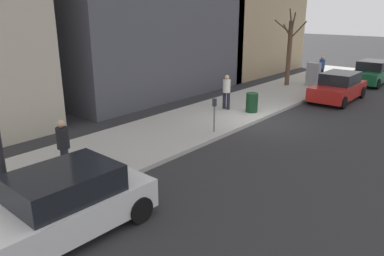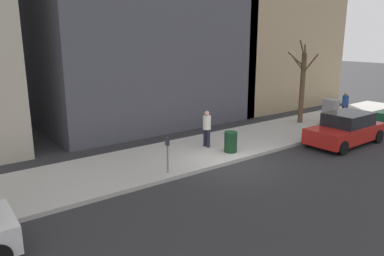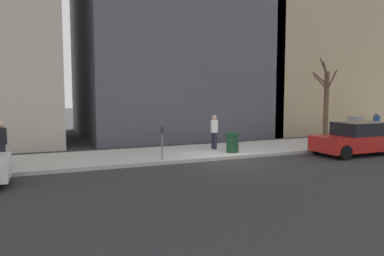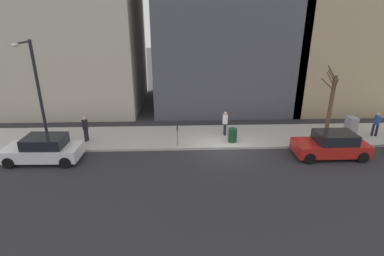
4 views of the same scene
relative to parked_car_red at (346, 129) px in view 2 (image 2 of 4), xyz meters
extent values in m
plane|color=#2B2B2D|center=(1.17, 6.23, -0.74)|extent=(120.00, 120.00, 0.00)
cube|color=#B2AFA8|center=(3.17, 6.23, -0.66)|extent=(4.00, 36.00, 0.15)
cylinder|color=black|center=(0.87, -4.67, -0.42)|extent=(0.23, 0.64, 0.64)
cube|color=red|center=(0.00, 0.05, -0.17)|extent=(1.82, 4.21, 0.70)
cube|color=black|center=(0.00, -0.15, 0.48)|extent=(1.61, 2.21, 0.60)
cylinder|color=black|center=(-0.86, 1.60, -0.42)|extent=(0.22, 0.64, 0.64)
cylinder|color=black|center=(0.84, 1.61, -0.42)|extent=(0.22, 0.64, 0.64)
cylinder|color=black|center=(-0.84, -1.50, -0.42)|extent=(0.22, 0.64, 0.64)
cylinder|color=black|center=(0.86, -1.49, -0.42)|extent=(0.22, 0.64, 0.64)
cylinder|color=slate|center=(1.62, 9.08, -0.06)|extent=(0.07, 0.07, 1.05)
cube|color=#2D333D|center=(1.62, 9.08, 0.61)|extent=(0.14, 0.10, 0.30)
cube|color=#A8A399|center=(2.47, -2.49, -0.50)|extent=(0.83, 0.61, 0.18)
cube|color=#939399|center=(2.47, -2.49, 0.22)|extent=(0.75, 0.55, 1.25)
cylinder|color=brown|center=(3.77, -1.56, 1.39)|extent=(0.28, 0.28, 3.95)
cylinder|color=brown|center=(4.31, -1.52, 3.00)|extent=(1.13, 0.16, 0.82)
cylinder|color=brown|center=(3.66, -1.20, 3.59)|extent=(0.26, 0.77, 0.99)
cylinder|color=brown|center=(3.79, -1.10, 2.78)|extent=(0.11, 0.97, 0.83)
cylinder|color=brown|center=(3.19, -1.37, 2.84)|extent=(1.18, 0.50, 1.11)
cylinder|color=brown|center=(3.43, -1.13, 3.37)|extent=(0.67, 0.96, 1.04)
cylinder|color=#14381E|center=(2.07, 5.51, -0.14)|extent=(0.56, 0.56, 0.90)
cylinder|color=#1E1E2D|center=(2.63, -4.45, -0.18)|extent=(0.16, 0.16, 0.82)
cylinder|color=#1E1E2D|center=(2.71, -4.22, -0.18)|extent=(0.16, 0.16, 0.82)
cylinder|color=#23478C|center=(2.67, -4.33, 0.54)|extent=(0.36, 0.36, 0.62)
sphere|color=tan|center=(2.67, -4.33, 0.96)|extent=(0.22, 0.22, 0.22)
cylinder|color=#1E1E2D|center=(3.18, 5.84, -0.18)|extent=(0.16, 0.16, 0.82)
cylinder|color=#1E1E2D|center=(3.42, 5.83, -0.18)|extent=(0.16, 0.16, 0.82)
cylinder|color=silver|center=(3.30, 5.84, 0.54)|extent=(0.36, 0.36, 0.62)
sphere|color=tan|center=(3.30, 5.84, 0.96)|extent=(0.22, 0.22, 0.22)
camera|label=1|loc=(-6.72, 20.39, 4.07)|focal=35.00mm
camera|label=2|loc=(-9.25, 16.24, 4.36)|focal=35.00mm
camera|label=3|loc=(-12.89, 13.98, 2.15)|focal=35.00mm
camera|label=4|loc=(-15.75, 8.86, 7.25)|focal=28.00mm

